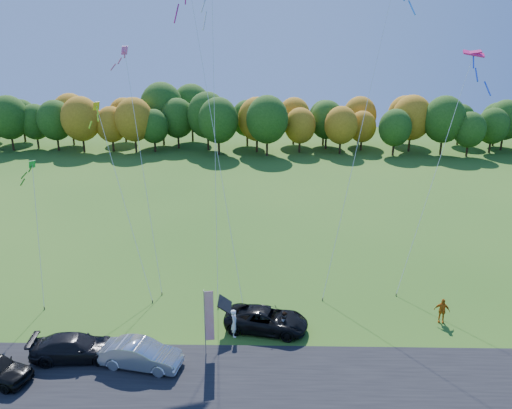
{
  "coord_description": "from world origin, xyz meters",
  "views": [
    {
      "loc": [
        0.67,
        -27.83,
        18.35
      ],
      "look_at": [
        0.0,
        6.0,
        7.0
      ],
      "focal_mm": 35.0,
      "sensor_mm": 36.0,
      "label": 1
    }
  ],
  "objects_px": {
    "silver_sedan": "(141,354)",
    "feather_flag": "(208,315)",
    "black_suv": "(266,320)",
    "person_east": "(442,311)"
  },
  "relations": [
    {
      "from": "person_east",
      "to": "silver_sedan",
      "type": "bearing_deg",
      "value": -149.84
    },
    {
      "from": "black_suv",
      "to": "feather_flag",
      "type": "bearing_deg",
      "value": 139.41
    },
    {
      "from": "silver_sedan",
      "to": "feather_flag",
      "type": "height_order",
      "value": "feather_flag"
    },
    {
      "from": "black_suv",
      "to": "silver_sedan",
      "type": "bearing_deg",
      "value": 129.59
    },
    {
      "from": "black_suv",
      "to": "person_east",
      "type": "height_order",
      "value": "person_east"
    },
    {
      "from": "black_suv",
      "to": "feather_flag",
      "type": "height_order",
      "value": "feather_flag"
    },
    {
      "from": "feather_flag",
      "to": "black_suv",
      "type": "bearing_deg",
      "value": 38.4
    },
    {
      "from": "silver_sedan",
      "to": "feather_flag",
      "type": "relative_size",
      "value": 1.09
    },
    {
      "from": "silver_sedan",
      "to": "black_suv",
      "type": "bearing_deg",
      "value": -50.44
    },
    {
      "from": "feather_flag",
      "to": "person_east",
      "type": "bearing_deg",
      "value": 14.38
    }
  ]
}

